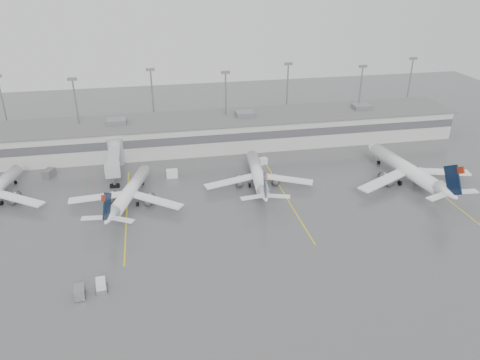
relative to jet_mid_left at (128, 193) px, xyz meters
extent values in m
plane|color=#4F4F51|center=(16.94, -26.73, -2.84)|extent=(260.00, 260.00, 0.00)
cube|color=#B3B2AD|center=(16.94, 31.27, 1.16)|extent=(150.00, 16.00, 8.00)
cube|color=#47474C|center=(16.94, 23.22, 2.16)|extent=(150.00, 0.15, 2.20)
cube|color=#606060|center=(16.94, 31.27, 5.21)|extent=(152.00, 17.00, 0.30)
cube|color=slate|center=(66.94, 31.27, 5.96)|extent=(5.00, 4.00, 1.30)
cylinder|color=gray|center=(-33.06, 40.77, 7.16)|extent=(0.44, 0.44, 20.00)
cylinder|color=gray|center=(-13.06, 33.27, 7.16)|extent=(0.44, 0.44, 20.00)
cube|color=slate|center=(-13.06, 33.27, 17.36)|extent=(2.40, 0.50, 0.80)
cylinder|color=gray|center=(6.94, 40.77, 7.16)|extent=(0.44, 0.44, 20.00)
cube|color=slate|center=(6.94, 40.77, 17.36)|extent=(2.40, 0.50, 0.80)
cylinder|color=gray|center=(26.94, 33.27, 7.16)|extent=(0.44, 0.44, 20.00)
cube|color=slate|center=(26.94, 33.27, 17.36)|extent=(2.40, 0.50, 0.80)
cylinder|color=gray|center=(46.94, 40.77, 7.16)|extent=(0.44, 0.44, 20.00)
cube|color=slate|center=(46.94, 40.77, 17.36)|extent=(2.40, 0.50, 0.80)
cylinder|color=gray|center=(66.94, 33.27, 7.16)|extent=(0.44, 0.44, 20.00)
cube|color=slate|center=(66.94, 33.27, 17.36)|extent=(2.40, 0.50, 0.80)
cylinder|color=gray|center=(86.94, 40.77, 7.16)|extent=(0.44, 0.44, 20.00)
cube|color=slate|center=(86.94, 40.77, 17.36)|extent=(2.40, 0.50, 0.80)
cylinder|color=#A6A9AB|center=(-3.56, 23.27, 0.66)|extent=(4.00, 4.00, 7.00)
cube|color=#A6A9AB|center=(-3.56, 16.77, 1.46)|extent=(2.80, 13.00, 2.60)
cube|color=#A6A9AB|center=(-3.56, 9.27, 1.46)|extent=(3.40, 2.40, 3.00)
cylinder|color=gray|center=(-3.56, 9.27, -1.44)|extent=(0.70, 0.70, 2.80)
cube|color=black|center=(-3.56, 9.27, -2.49)|extent=(2.20, 1.20, 0.70)
cube|color=yellow|center=(-0.56, -2.73, -2.84)|extent=(0.25, 40.00, 0.01)
cube|color=yellow|center=(34.44, -2.73, -2.84)|extent=(0.25, 40.00, 0.01)
cube|color=yellow|center=(69.44, -2.73, -2.84)|extent=(0.25, 40.00, 0.01)
cone|color=white|center=(-25.92, 18.55, -0.04)|extent=(3.35, 3.21, 2.80)
cube|color=white|center=(-23.03, 3.21, -0.79)|extent=(11.57, 8.49, 0.33)
cylinder|color=black|center=(-26.69, 15.47, -2.42)|extent=(0.52, 0.89, 0.84)
cylinder|color=black|center=(-27.28, 5.04, -2.33)|extent=(0.66, 1.10, 1.03)
cylinder|color=white|center=(0.41, 1.30, -0.06)|extent=(8.79, 20.33, 2.79)
cone|color=white|center=(3.87, 12.29, -0.06)|extent=(3.44, 3.32, 2.79)
cone|color=white|center=(-3.30, -10.49, 0.32)|extent=(4.05, 5.27, 2.79)
cube|color=white|center=(-6.58, 0.77, -0.80)|extent=(12.10, 2.53, 0.33)
cube|color=white|center=(5.83, -3.13, -0.80)|extent=(11.24, 8.98, 0.33)
cube|color=black|center=(-3.44, -10.93, 3.01)|extent=(1.84, 5.07, 6.08)
cube|color=maroon|center=(-3.80, -12.08, 5.43)|extent=(0.83, 1.88, 1.76)
cylinder|color=black|center=(2.92, 9.28, -2.43)|extent=(0.56, 0.90, 0.84)
cylinder|color=black|center=(-2.01, 0.12, -2.33)|extent=(0.71, 1.10, 1.02)
cylinder|color=black|center=(1.71, -1.06, -2.33)|extent=(0.71, 1.10, 1.02)
cylinder|color=white|center=(29.57, 4.93, -0.03)|extent=(4.82, 20.78, 2.81)
cone|color=white|center=(30.71, 16.48, -0.03)|extent=(3.05, 2.89, 2.81)
cone|color=white|center=(28.35, -7.47, 0.34)|extent=(3.26, 4.94, 2.81)
cube|color=white|center=(22.79, 2.96, -0.78)|extent=(12.42, 4.99, 0.33)
cube|color=white|center=(35.84, 1.67, -0.78)|extent=(12.13, 7.11, 0.33)
cube|color=black|center=(28.30, -7.94, 3.06)|extent=(0.80, 5.28, 6.13)
cube|color=maroon|center=(28.18, -9.15, 5.49)|extent=(0.47, 1.91, 1.78)
cylinder|color=black|center=(30.40, 13.32, -2.42)|extent=(0.41, 0.87, 0.84)
cylinder|color=black|center=(27.43, 3.25, -2.33)|extent=(0.52, 1.07, 1.03)
cylinder|color=black|center=(31.34, 2.87, -2.33)|extent=(0.52, 1.07, 1.03)
cylinder|color=white|center=(64.38, -0.08, 0.48)|extent=(6.53, 24.62, 3.33)
cone|color=white|center=(62.56, 13.55, 0.48)|extent=(3.71, 3.52, 3.33)
cone|color=white|center=(66.34, -14.69, 0.93)|extent=(4.03, 5.94, 3.33)
cube|color=white|center=(57.10, -4.18, -0.40)|extent=(14.24, 8.83, 0.39)
cube|color=white|center=(72.49, -2.12, -0.40)|extent=(14.70, 5.43, 0.39)
cube|color=black|center=(66.41, -15.24, 4.14)|extent=(1.16, 6.23, 7.25)
cube|color=maroon|center=(66.60, -16.67, 7.02)|extent=(0.63, 2.27, 2.11)
cylinder|color=black|center=(63.06, 9.81, -2.34)|extent=(0.52, 1.04, 1.00)
cylinder|color=black|center=(62.37, -2.58, -2.23)|extent=(0.66, 1.27, 1.22)
cylinder|color=black|center=(66.98, -1.97, -2.23)|extent=(0.66, 1.27, 1.22)
cube|color=white|center=(-3.96, -28.48, -1.95)|extent=(1.73, 2.53, 1.79)
cube|color=slate|center=(-3.96, -28.48, -2.50)|extent=(1.97, 2.95, 0.70)
cylinder|color=black|center=(-4.85, -27.57, -2.57)|extent=(0.27, 0.58, 0.56)
cylinder|color=black|center=(-3.26, -27.41, -2.57)|extent=(0.27, 0.58, 0.56)
cylinder|color=black|center=(-4.65, -29.55, -2.57)|extent=(0.27, 0.58, 0.56)
cylinder|color=black|center=(-3.06, -29.39, -2.57)|extent=(0.27, 0.58, 0.56)
cube|color=slate|center=(-7.16, -29.68, -1.91)|extent=(1.84, 2.89, 1.67)
cylinder|color=black|center=(-7.94, -28.78, -2.57)|extent=(0.27, 0.57, 0.55)
cylinder|color=black|center=(-6.37, -30.59, -2.57)|extent=(0.27, 0.57, 0.55)
cube|color=white|center=(9.98, 12.21, -1.89)|extent=(2.71, 1.83, 1.91)
cube|color=white|center=(33.58, 15.84, -2.05)|extent=(2.59, 2.10, 1.59)
cube|color=slate|center=(-19.50, 18.07, -1.86)|extent=(3.07, 3.69, 1.98)
cone|color=#FF4805|center=(-8.39, 10.89, -2.53)|extent=(0.40, 0.40, 0.63)
cone|color=#FF4805|center=(31.17, 14.90, -2.52)|extent=(0.41, 0.41, 0.65)
cone|color=#FF4805|center=(71.69, 4.22, -2.46)|extent=(0.48, 0.48, 0.77)
camera|label=1|loc=(6.52, -92.26, 46.19)|focal=35.00mm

